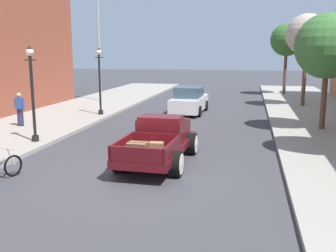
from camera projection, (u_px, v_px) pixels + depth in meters
ground_plane at (137, 174)px, 12.13m from camera, size 140.00×140.00×0.00m
hotrod_truck_maroon at (160, 140)px, 13.46m from camera, size 2.30×4.99×1.58m
car_background_white at (189, 101)px, 23.90m from camera, size 2.00×4.36×1.65m
pedestrian_sidewalk_left at (20, 107)px, 18.92m from camera, size 0.53×0.22×1.65m
street_lamp_near at (32, 87)px, 15.44m from camera, size 0.50×0.32×3.85m
street_lamp_far at (100, 76)px, 22.24m from camera, size 0.50×0.32×3.85m
flagpole at (101, 24)px, 28.14m from camera, size 1.74×0.16×9.16m
street_tree_second at (328, 46)px, 17.70m from camera, size 3.00×3.00×5.37m
street_tree_third at (307, 35)px, 25.53m from camera, size 2.74×2.74×6.10m
street_tree_farthest at (287, 40)px, 32.81m from camera, size 2.74×2.74×5.96m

